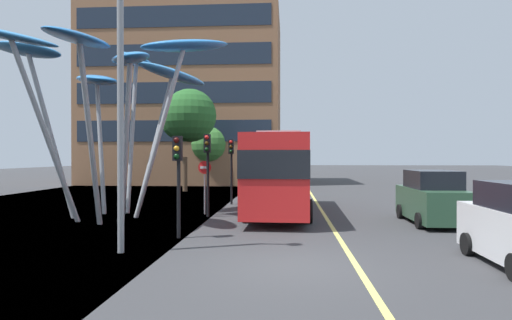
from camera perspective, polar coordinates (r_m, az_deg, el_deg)
ground at (r=11.00m, az=0.79°, el=-13.76°), size 120.00×240.00×0.10m
red_bus at (r=20.26m, az=3.20°, el=-1.23°), size 3.01×10.36×3.75m
leaf_sculpture at (r=20.19m, az=-17.69°, el=11.33°), size 10.12×10.53×7.90m
traffic_light_kerb_near at (r=14.27m, az=-10.17°, el=-0.53°), size 0.28×0.42×3.31m
traffic_light_kerb_far at (r=19.09m, az=-6.36°, el=0.38°), size 0.28×0.42×3.62m
traffic_light_island_mid at (r=24.04m, az=-3.25°, el=0.35°), size 0.28×0.42×3.58m
car_parked_mid at (r=18.64m, az=22.04°, el=-4.69°), size 1.99×4.36×2.10m
street_lamp at (r=12.70m, az=-16.09°, el=11.22°), size 1.38×0.44×7.98m
tree_pavement_near at (r=33.26m, az=-8.85°, el=5.43°), size 4.28×4.22×7.67m
tree_pavement_far at (r=40.78m, az=-4.94°, el=2.87°), size 5.00×5.52×7.05m
no_entry_sign at (r=20.10m, az=-6.71°, el=-2.43°), size 0.60×0.12×2.45m
backdrop_building at (r=45.76m, az=-8.86°, el=7.81°), size 18.72×12.14×16.97m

